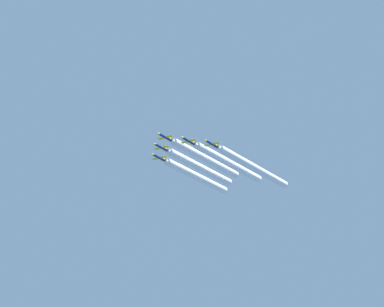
{
  "coord_description": "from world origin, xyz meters",
  "views": [
    {
      "loc": [
        -256.78,
        368.76,
        2.64
      ],
      "look_at": [
        -0.06,
        -17.35,
        177.39
      ],
      "focal_mm": 95.1,
      "sensor_mm": 36.0,
      "label": 1
    }
  ],
  "objects": [
    {
      "name": "smoke_trail_outer_right",
      "position": [
        15.15,
        -43.78,
        176.4
      ],
      "size": [
        3.74,
        55.86,
        3.74
      ],
      "color": "white"
    },
    {
      "name": "jet_lead",
      "position": [
        0.2,
        5.72,
        178.65
      ],
      "size": [
        8.09,
        11.78,
        2.83
      ],
      "color": "navy"
    },
    {
      "name": "smoke_trail_outer_left",
      "position": [
        -15.94,
        -48.72,
        176.74
      ],
      "size": [
        3.74,
        67.0,
        3.74
      ],
      "color": "white"
    },
    {
      "name": "jet_right_wingman",
      "position": [
        7.99,
        -2.1,
        177.62
      ],
      "size": [
        8.09,
        11.78,
        2.83
      ],
      "color": "navy"
    },
    {
      "name": "jet_outer_left",
      "position": [
        -15.94,
        -9.85,
        176.77
      ],
      "size": [
        8.09,
        11.78,
        2.83
      ],
      "color": "navy"
    },
    {
      "name": "jet_outer_right",
      "position": [
        15.15,
        -10.46,
        176.43
      ],
      "size": [
        8.09,
        11.78,
        2.83
      ],
      "color": "navy"
    },
    {
      "name": "smoke_trail_right_wingman",
      "position": [
        7.99,
        -36.05,
        177.6
      ],
      "size": [
        3.74,
        57.14,
        3.74
      ],
      "color": "white"
    },
    {
      "name": "smoke_trail_lead",
      "position": [
        0.2,
        -29.22,
        178.62
      ],
      "size": [
        3.74,
        59.13,
        3.74
      ],
      "color": "white"
    },
    {
      "name": "smoke_trail_left_wingman",
      "position": [
        -7.69,
        -38.27,
        177.61
      ],
      "size": [
        3.74,
        61.1,
        3.74
      ],
      "color": "white"
    },
    {
      "name": "jet_left_wingman",
      "position": [
        -7.69,
        -2.33,
        177.64
      ],
      "size": [
        8.09,
        11.78,
        2.83
      ],
      "color": "navy"
    }
  ]
}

